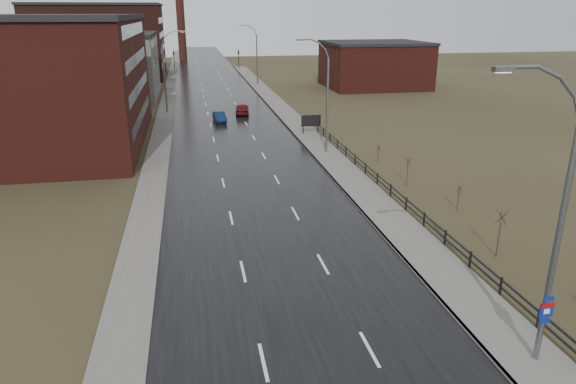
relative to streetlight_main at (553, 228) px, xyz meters
name	(u,v)px	position (x,y,z in m)	size (l,w,h in m)	color
road	(224,113)	(-8.47, 58.00, -6.03)	(14.00, 300.00, 0.06)	black
sidewalk_right	(327,155)	(0.13, 33.00, -5.97)	(3.20, 180.00, 0.18)	#595651
curb_right	(312,156)	(-1.39, 33.00, -5.97)	(0.16, 180.00, 0.18)	slate
sidewalk_left	(165,115)	(-16.67, 58.00, -6.00)	(2.40, 260.00, 0.12)	#595651
warehouse_near	(30,82)	(-29.46, 43.00, 0.70)	(22.44, 28.56, 13.50)	#471914
warehouse_mid	(107,66)	(-26.46, 76.00, -0.80)	(16.32, 20.40, 10.50)	slate
warehouse_far	(101,41)	(-31.47, 106.00, 1.70)	(26.52, 24.48, 15.50)	#331611
building_right	(374,65)	(21.83, 80.00, -1.80)	(18.36, 16.32, 8.50)	#471914
smokestack	(180,6)	(-14.47, 148.00, 9.44)	(2.70, 2.70, 30.70)	#331611
streetlight_main	(553,228)	(0.00, 0.00, 0.00)	(3.91, 0.29, 12.11)	slate
streetlight_right_mid	(325,96)	(0.03, 34.00, -0.22)	(3.36, 0.28, 11.35)	slate
streetlight_left	(166,71)	(-16.17, 60.00, -0.22)	(3.36, 0.28, 11.35)	slate
streetlight_right_far	(255,54)	(0.03, 88.00, -0.22)	(3.36, 0.28, 11.35)	slate
guardrail	(410,206)	(1.83, 16.32, -5.35)	(0.10, 53.05, 1.10)	black
shrub_c	(500,232)	(4.21, 9.14, -4.49)	(0.69, 0.73, 2.95)	#382D23
shrub_d	(458,197)	(5.64, 16.54, -5.03)	(0.47, 0.49, 1.95)	#382D23
shrub_e	(408,171)	(4.32, 22.71, -4.79)	(0.57, 0.60, 2.39)	#382D23
shrub_f	(378,153)	(4.45, 29.93, -5.18)	(0.40, 0.42, 1.65)	#382D23
billboard	(311,121)	(0.63, 42.24, -4.42)	(2.32, 0.17, 2.39)	black
traffic_light_left	(173,51)	(-16.47, 118.00, -1.46)	(0.58, 2.73, 5.30)	black
traffic_light_right	(238,50)	(-0.47, 118.00, -1.46)	(0.58, 2.73, 5.30)	black
car_near	(219,117)	(-9.47, 51.78, -5.40)	(1.40, 4.02, 1.32)	#0C1E3E
car_far	(242,109)	(-5.97, 56.55, -5.28)	(1.85, 4.59, 1.56)	#560E11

